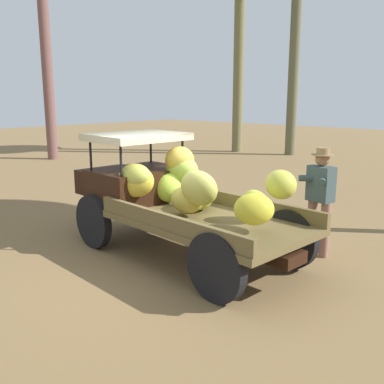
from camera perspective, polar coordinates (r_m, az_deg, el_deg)
ground_plane at (r=7.12m, az=-2.72°, el=-8.23°), size 60.00×60.00×0.00m
truck at (r=7.11m, az=-3.07°, el=-0.31°), size 4.54×1.98×1.89m
farmer at (r=7.17m, az=16.27°, el=-0.35°), size 0.53×0.49×1.73m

